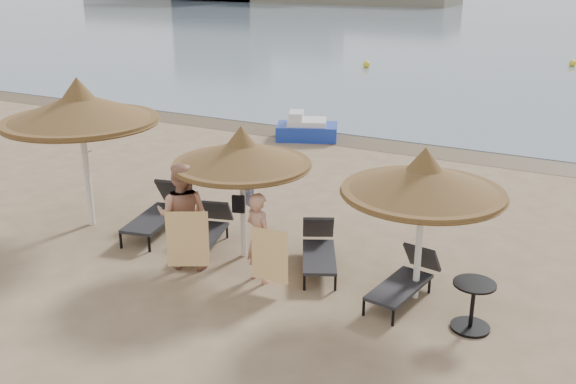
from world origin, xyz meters
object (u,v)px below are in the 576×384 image
object	(u,v)px
lounger_far_left	(160,211)
person_right	(259,231)
lounger_far_right	(406,278)
palapa_left	(80,109)
palapa_right	(424,180)
pedal_boat	(306,129)
lounger_near_left	(209,228)
lounger_near_right	(319,248)
palapa_center	(242,154)
side_table	(472,307)
person_left	(182,207)

from	to	relation	value
lounger_far_left	person_right	distance (m)	3.26
lounger_far_right	person_right	distance (m)	2.64
palapa_left	palapa_right	bearing A→B (deg)	0.77
palapa_right	pedal_boat	world-z (taller)	palapa_right
lounger_near_left	lounger_far_right	size ratio (longest dim) A/B	0.98
lounger_far_right	pedal_boat	world-z (taller)	pedal_boat
person_right	lounger_near_right	bearing A→B (deg)	-103.16
palapa_center	lounger_far_right	distance (m)	3.70
lounger_near_right	side_table	bearing A→B (deg)	-42.83
lounger_near_left	person_right	distance (m)	2.00
lounger_far_right	person_left	xyz separation A→B (m)	(-4.05, -0.71, 0.81)
lounger_near_left	lounger_near_right	size ratio (longest dim) A/B	0.97
lounger_far_left	person_right	bearing A→B (deg)	-30.83
palapa_right	lounger_far_left	bearing A→B (deg)	176.12
person_left	pedal_boat	world-z (taller)	person_left
palapa_left	person_right	distance (m)	4.83
lounger_near_left	lounger_near_right	world-z (taller)	lounger_near_right
palapa_center	lounger_far_right	size ratio (longest dim) A/B	1.43
palapa_center	pedal_boat	xyz separation A→B (m)	(-2.76, 8.41, -1.72)
person_left	palapa_center	bearing A→B (deg)	-150.26
palapa_right	lounger_far_right	size ratio (longest dim) A/B	1.46
palapa_right	palapa_center	bearing A→B (deg)	178.85
lounger_far_right	pedal_boat	distance (m)	10.47
person_right	pedal_boat	size ratio (longest dim) A/B	0.87
palapa_left	palapa_center	distance (m)	3.79
lounger_near_left	person_right	world-z (taller)	person_right
palapa_center	lounger_far_left	bearing A→B (deg)	172.01
palapa_center	lounger_near_right	world-z (taller)	palapa_center
palapa_right	person_right	bearing A→B (deg)	-165.64
palapa_right	lounger_near_right	bearing A→B (deg)	170.37
person_left	person_right	xyz separation A→B (m)	(1.55, 0.11, -0.20)
person_right	person_left	bearing A→B (deg)	25.39
palapa_left	person_left	size ratio (longest dim) A/B	1.39
palapa_right	person_right	distance (m)	2.97
side_table	lounger_far_left	bearing A→B (deg)	171.92
palapa_center	lounger_near_left	bearing A→B (deg)	170.83
lounger_far_right	person_right	xyz separation A→B (m)	(-2.50, -0.60, 0.61)
palapa_left	pedal_boat	bearing A→B (deg)	83.38
palapa_left	side_table	world-z (taller)	palapa_left
person_right	pedal_boat	bearing A→B (deg)	-47.71
side_table	person_left	world-z (taller)	person_left
person_left	palapa_right	bearing A→B (deg)	172.21
palapa_left	person_left	xyz separation A→B (m)	(2.98, -0.70, -1.38)
palapa_left	palapa_center	xyz separation A→B (m)	(3.75, 0.16, -0.49)
lounger_near_right	lounger_near_left	bearing A→B (deg)	156.73
palapa_right	lounger_far_right	world-z (taller)	palapa_right
person_left	lounger_near_right	bearing A→B (deg)	-171.79
palapa_left	palapa_center	world-z (taller)	palapa_left
palapa_left	lounger_near_left	distance (m)	3.62
palapa_right	lounger_near_right	distance (m)	2.64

